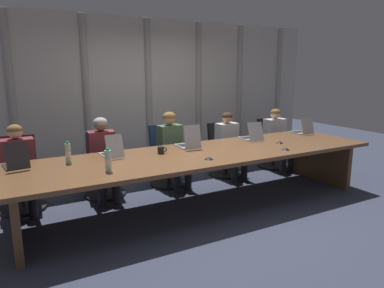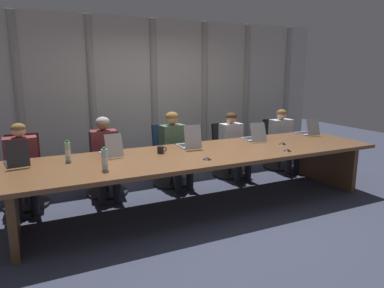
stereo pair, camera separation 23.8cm
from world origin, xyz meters
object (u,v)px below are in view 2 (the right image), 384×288
Objects in this scene: laptop_left_mid at (111,151)px; water_bottle_secondary at (105,160)px; conference_mic_middle at (282,143)px; office_chair_left_mid at (106,171)px; laptop_right_end at (307,131)px; coffee_mug_near at (161,150)px; conference_mic_right_side at (287,150)px; office_chair_right_end at (278,150)px; water_bottle_primary at (68,152)px; laptop_right_mid at (254,137)px; person_left_end at (22,162)px; person_center at (175,145)px; person_right_end at (284,136)px; person_right_mid at (234,142)px; conference_mic_left_side at (207,158)px; office_chair_center at (170,162)px; office_chair_left_end at (25,180)px; person_left_mid at (105,153)px; office_chair_right_mid at (228,156)px; laptop_left_end at (17,160)px; laptop_center at (189,143)px.

laptop_left_mid is 0.68m from water_bottle_secondary.
office_chair_left_mid is at bearing 154.56° from conference_mic_middle.
coffee_mug_near is at bearing 97.09° from laptop_right_end.
water_bottle_secondary reaches higher than conference_mic_right_side.
water_bottle_primary is at bearing -82.11° from office_chair_right_end.
laptop_right_mid is 3.32m from person_left_end.
office_chair_right_end is 4.37m from person_left_end.
person_center is at bearing 128.52° from conference_mic_right_side.
office_chair_left_mid is 1.12m from person_center.
person_right_end reaches higher than laptop_right_mid.
person_right_mid is at bearing 9.11° from laptop_right_mid.
person_right_mid is 4.32× the size of water_bottle_primary.
laptop_right_mid is 0.49× the size of office_chair_left_mid.
laptop_right_mid is 0.57m from person_right_mid.
coffee_mug_near is at bearing -106.62° from laptop_left_mid.
person_center reaches higher than laptop_left_mid.
person_left_end is 2.43m from conference_mic_left_side.
office_chair_center is 3.71× the size of water_bottle_primary.
office_chair_left_end reaches higher than office_chair_right_end.
laptop_left_mid is at bearing 60.36° from office_chair_left_end.
person_left_mid is 8.91× the size of coffee_mug_near.
office_chair_left_end is at bearing -93.63° from office_chair_right_end.
laptop_right_end is 2.72m from coffee_mug_near.
office_chair_center is (-1.13, 0.71, -0.45)m from laptop_right_mid.
conference_mic_middle is (-0.85, -0.97, 0.13)m from person_right_end.
office_chair_right_end is at bearing 96.31° from person_right_mid.
person_center reaches higher than person_right_end.
office_chair_right_end is at bearing 91.36° from person_left_end.
person_center reaches higher than water_bottle_primary.
office_chair_right_mid is at bearing 179.91° from person_right_mid.
laptop_left_end is at bearing 175.04° from coffee_mug_near.
person_center is 0.88m from coffee_mug_near.
laptop_left_mid is 2.28m from person_right_mid.
person_left_end reaches higher than laptop_center.
office_chair_right_end is at bearing 53.69° from conference_mic_right_side.
office_chair_center is at bearing 94.76° from office_chair_left_end.
office_chair_right_end is at bearing 86.38° from office_chair_center.
laptop_right_mid reaches higher than laptop_right_end.
laptop_left_mid reaches higher than office_chair_left_end.
laptop_center is 0.95× the size of laptop_right_mid.
laptop_left_end is 2.19m from laptop_center.
laptop_left_end is at bearing 144.05° from water_bottle_secondary.
office_chair_right_end is 3.54× the size of water_bottle_primary.
laptop_center is 1.67× the size of water_bottle_secondary.
laptop_left_mid is 0.38× the size of person_right_end.
person_left_mid is at bearing 148.07° from conference_mic_right_side.
office_chair_left_mid is at bearing -102.84° from person_center.
water_bottle_secondary is at bearing 36.06° from office_chair_left_end.
person_center reaches higher than laptop_center.
office_chair_right_mid is at bearing 98.15° from office_chair_left_mid.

